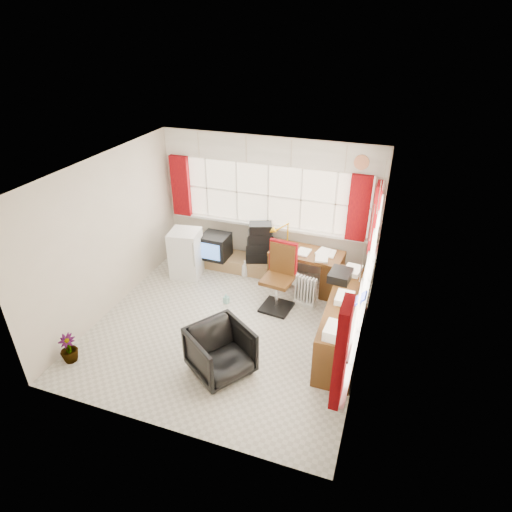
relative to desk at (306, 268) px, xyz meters
The scene contains 20 objects.
ground 1.77m from the desk, 120.11° to the right, with size 4.00×4.00×0.00m, color beige.
room_walls 2.05m from the desk, 120.11° to the right, with size 4.00×4.00×4.00m.
window_back 1.12m from the desk, 152.25° to the left, with size 3.70×0.12×3.60m.
window_right 1.92m from the desk, 54.05° to the right, with size 0.12×3.70×3.60m.
curtains 1.20m from the desk, 83.80° to the right, with size 3.83×3.83×1.15m.
overhead_cabinets 1.93m from the desk, 77.14° to the right, with size 3.98×3.98×0.48m.
desk is the anchor object (origin of this frame).
desk_lamp 0.75m from the desk, 157.24° to the left, with size 0.17×0.14×0.43m.
task_chair 0.75m from the desk, 113.01° to the right, with size 0.53×0.55×1.14m.
office_chair 2.48m from the desk, 103.63° to the right, with size 0.74×0.76×0.69m, color black.
radiator 0.57m from the desk, 76.49° to the right, with size 0.38×0.21×0.54m.
credenza 1.55m from the desk, 56.13° to the right, with size 0.50×2.00×0.85m.
file_tray 1.09m from the desk, 47.30° to the right, with size 0.31×0.40×0.13m, color black.
tv_bench 1.46m from the desk, behind, with size 1.40×0.50×0.25m, color #A98054.
crt_tv 1.76m from the desk, behind, with size 0.52×0.49×0.46m.
hifi_stack 0.99m from the desk, 164.00° to the left, with size 0.62×0.50×0.74m.
mini_fridge 2.21m from the desk, behind, with size 0.59×0.59×0.88m.
spray_bottle_a 1.17m from the desk, behind, with size 0.12×0.12×0.32m, color silver.
spray_bottle_b 1.49m from the desk, 141.33° to the right, with size 0.08×0.08×0.18m, color #8FD5CC.
flower_vase 3.95m from the desk, 132.46° to the right, with size 0.24×0.24×0.43m, color black.
Camera 1 is at (2.15, -4.85, 4.22)m, focal length 30.00 mm.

